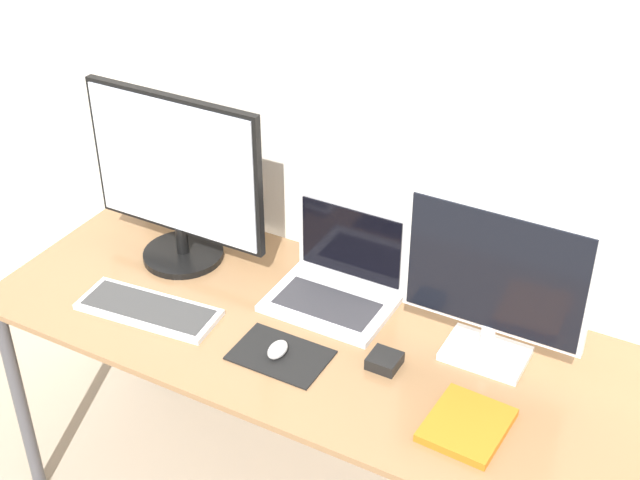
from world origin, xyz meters
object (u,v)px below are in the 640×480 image
(monitor_left, at_px, (176,179))
(keyboard, at_px, (149,309))
(laptop, at_px, (339,277))
(book, at_px, (467,425))
(power_brick, at_px, (384,361))
(mouse, at_px, (278,350))
(monitor_right, at_px, (495,282))

(monitor_left, distance_m, keyboard, 0.37)
(laptop, distance_m, keyboard, 0.53)
(book, bearing_deg, power_brick, 157.70)
(book, bearing_deg, mouse, 179.09)
(monitor_right, bearing_deg, mouse, -151.10)
(book, bearing_deg, keyboard, -179.90)
(laptop, height_order, power_brick, laptop)
(monitor_right, xyz_separation_m, laptop, (-0.45, 0.05, -0.17))
(keyboard, bearing_deg, monitor_right, 17.02)
(book, xyz_separation_m, power_brick, (-0.26, 0.11, 0.01))
(monitor_right, bearing_deg, laptop, 173.72)
(monitor_right, height_order, keyboard, monitor_right)
(mouse, distance_m, power_brick, 0.27)
(laptop, xyz_separation_m, mouse, (-0.02, -0.30, -0.04))
(monitor_right, height_order, book, monitor_right)
(monitor_left, distance_m, power_brick, 0.78)
(mouse, bearing_deg, monitor_right, 28.90)
(book, height_order, power_brick, power_brick)
(monitor_right, height_order, power_brick, monitor_right)
(monitor_left, height_order, monitor_right, monitor_left)
(laptop, xyz_separation_m, book, (0.49, -0.31, -0.05))
(laptop, distance_m, book, 0.59)
(laptop, height_order, keyboard, laptop)
(monitor_left, distance_m, book, 1.05)
(keyboard, xyz_separation_m, power_brick, (0.65, 0.11, 0.01))
(monitor_right, bearing_deg, power_brick, -143.23)
(keyboard, xyz_separation_m, book, (0.91, 0.00, 0.00))
(mouse, relative_size, power_brick, 0.92)
(monitor_right, distance_m, book, 0.35)
(monitor_right, relative_size, power_brick, 6.03)
(keyboard, bearing_deg, mouse, 1.38)
(mouse, relative_size, book, 0.33)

